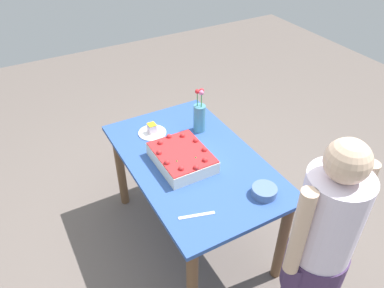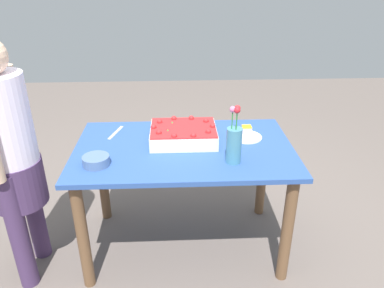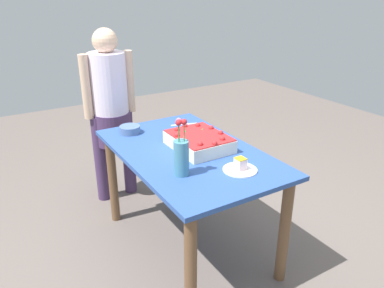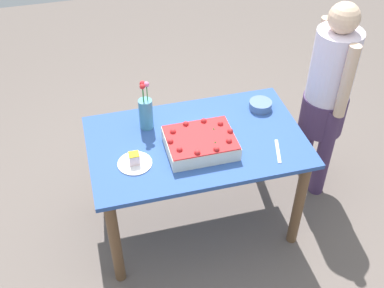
# 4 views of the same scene
# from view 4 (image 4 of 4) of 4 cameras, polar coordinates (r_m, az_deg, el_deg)

# --- Properties ---
(ground_plane) EXTENTS (8.00, 8.00, 0.00)m
(ground_plane) POSITION_cam_4_polar(r_m,az_deg,el_deg) (3.57, 0.48, -8.95)
(ground_plane) COLOR #665B54
(dining_table) EXTENTS (1.36, 0.83, 0.77)m
(dining_table) POSITION_cam_4_polar(r_m,az_deg,el_deg) (3.11, 0.54, -1.35)
(dining_table) COLOR #2D4F96
(dining_table) RESTS_ON ground_plane
(sheet_cake) EXTENTS (0.42, 0.33, 0.12)m
(sheet_cake) POSITION_cam_4_polar(r_m,az_deg,el_deg) (2.92, 1.02, 0.16)
(sheet_cake) COLOR white
(sheet_cake) RESTS_ON dining_table
(serving_plate_with_slice) EXTENTS (0.21, 0.21, 0.08)m
(serving_plate_with_slice) POSITION_cam_4_polar(r_m,az_deg,el_deg) (2.86, -6.81, -2.04)
(serving_plate_with_slice) COLOR white
(serving_plate_with_slice) RESTS_ON dining_table
(cake_knife) EXTENTS (0.08, 0.21, 0.00)m
(cake_knife) POSITION_cam_4_polar(r_m,az_deg,el_deg) (2.98, 10.15, -0.84)
(cake_knife) COLOR silver
(cake_knife) RESTS_ON dining_table
(flower_vase) EXTENTS (0.09, 0.09, 0.34)m
(flower_vase) POSITION_cam_4_polar(r_m,az_deg,el_deg) (3.06, -5.50, 3.81)
(flower_vase) COLOR teal
(flower_vase) RESTS_ON dining_table
(fruit_bowl) EXTENTS (0.15, 0.15, 0.06)m
(fruit_bowl) POSITION_cam_4_polar(r_m,az_deg,el_deg) (3.29, 8.11, 4.58)
(fruit_bowl) COLOR slate
(fruit_bowl) RESTS_ON dining_table
(person_standing) EXTENTS (0.31, 0.45, 1.49)m
(person_standing) POSITION_cam_4_polar(r_m,az_deg,el_deg) (3.43, 15.80, 6.13)
(person_standing) COLOR #453056
(person_standing) RESTS_ON ground_plane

